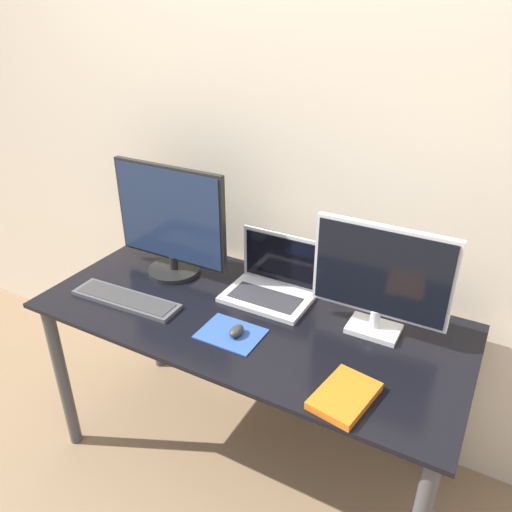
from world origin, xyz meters
TOP-DOWN VIEW (x-y plane):
  - wall_back at (0.00, 0.80)m, footprint 7.00×0.05m
  - desk at (0.00, 0.37)m, footprint 1.63×0.73m
  - monitor_left at (-0.45, 0.49)m, footprint 0.53×0.23m
  - monitor_right at (0.45, 0.50)m, footprint 0.48×0.13m
  - laptop at (0.01, 0.54)m, footprint 0.34×0.24m
  - keyboard at (-0.47, 0.21)m, footprint 0.46×0.14m
  - mousepad at (0.01, 0.23)m, footprint 0.22×0.17m
  - mouse at (0.03, 0.23)m, footprint 0.04×0.07m
  - book at (0.47, 0.12)m, footprint 0.18×0.24m

SIDE VIEW (x-z plane):
  - desk at x=0.00m, z-range 0.27..1.04m
  - mousepad at x=0.01m, z-range 0.77..0.78m
  - keyboard at x=-0.47m, z-range 0.77..0.79m
  - book at x=0.47m, z-range 0.77..0.80m
  - mouse at x=0.03m, z-range 0.78..0.81m
  - laptop at x=0.01m, z-range 0.71..0.95m
  - monitor_right at x=0.45m, z-range 0.79..1.20m
  - monitor_left at x=-0.45m, z-range 0.77..1.25m
  - wall_back at x=0.00m, z-range 0.00..2.50m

